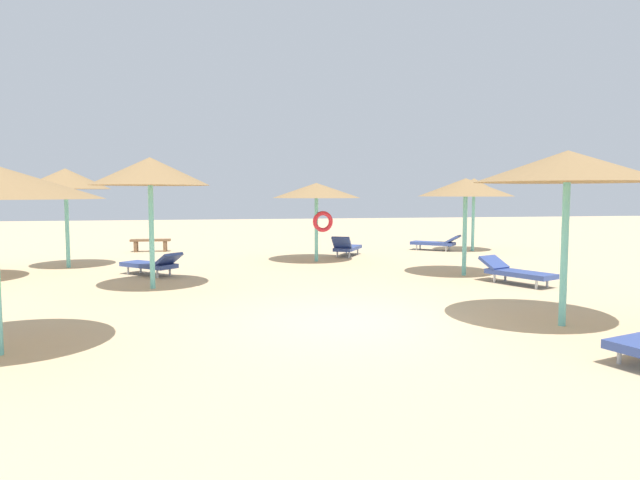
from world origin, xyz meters
The scene contains 12 objects.
ground_plane centered at (0.00, 0.00, 0.00)m, with size 80.00×80.00×0.00m, color #D1B284.
parasol_0 centered at (7.65, 10.90, 2.50)m, with size 2.34×2.34×2.85m.
parasol_1 centered at (0.99, 8.76, 2.34)m, with size 2.91×2.91×2.61m.
parasol_2 centered at (3.45, -1.04, 2.70)m, with size 3.06×3.06×2.98m.
parasol_3 centered at (4.41, 4.83, 2.42)m, with size 2.59×2.59×2.68m.
parasol_4 centered at (-3.83, 4.22, 2.77)m, with size 2.76×2.76×3.11m.
parasol_5 centered at (-6.75, 8.64, 2.69)m, with size 2.59×2.59×3.02m.
lounger_0 centered at (6.32, 11.35, 0.31)m, with size 1.88×1.71×0.64m.
lounger_1 centered at (2.36, 10.08, 0.32)m, with size 1.47×1.94×0.77m.
lounger_3 centered at (5.00, 3.16, 0.31)m, with size 1.37×2.00×0.65m.
lounger_4 centered at (-4.07, 6.45, 0.31)m, with size 1.82×1.78×0.68m.
bench_0 centered at (-4.78, 13.05, 0.35)m, with size 1.52×0.46×0.49m.
Camera 1 is at (-2.43, -9.55, 2.26)m, focal length 31.54 mm.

